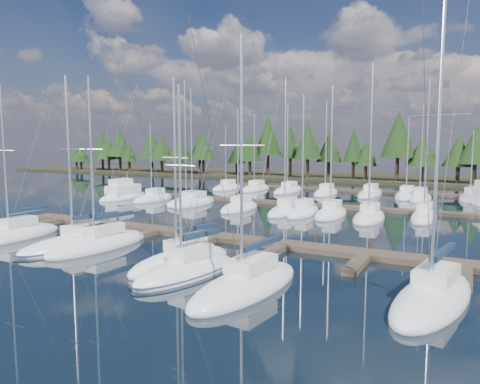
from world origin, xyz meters
The scene contains 14 objects.
ground centered at (0.00, 30.00, 0.00)m, with size 260.00×260.00×0.00m, color black.
far_shore centered at (0.00, 90.00, 0.30)m, with size 220.00×30.00×0.60m, color black.
main_dock centered at (0.00, 17.36, 0.20)m, with size 44.00×6.13×0.90m.
back_docks centered at (0.00, 49.58, 0.20)m, with size 50.00×21.80×0.40m.
front_sailboat_0 centered at (-15.03, 10.24, 0.28)m, with size 3.03×8.71×13.23m.
front_sailboat_1 centered at (-7.76, 10.55, 0.28)m, with size 5.25×9.86×13.47m.
front_sailboat_2 centered at (-6.36, 11.30, 0.28)m, with size 3.37×9.24×13.46m.
front_sailboat_3 centered at (2.01, 10.23, 0.28)m, with size 4.44×8.40×12.59m.
front_sailboat_4 centered at (3.45, 8.72, 0.28)m, with size 4.18×8.44×11.89m.
front_sailboat_5 centered at (7.82, 8.05, 0.28)m, with size 4.02×9.46×13.95m.
front_sailboat_6 centered at (16.72, 10.68, 0.30)m, with size 4.53×9.66×16.44m.
back_sailboat_rows centered at (-0.06, 44.73, 0.27)m, with size 46.70×32.86×16.87m.
motor_yacht_left centered at (-26.31, 34.89, 0.52)m, with size 3.80×9.71×4.77m.
tree_line centered at (-0.42, 80.17, 7.47)m, with size 186.28×12.03×14.33m.
Camera 1 is at (17.94, -11.59, 7.66)m, focal length 32.00 mm.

